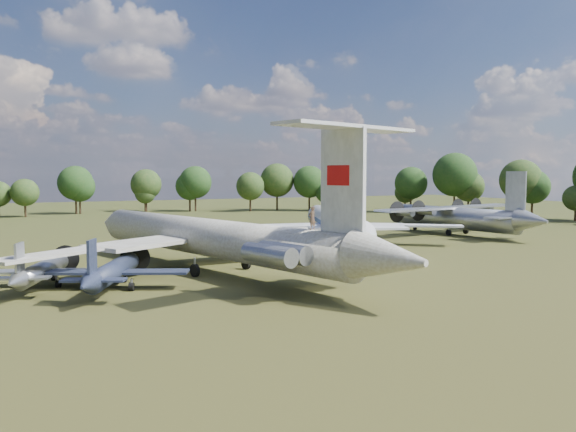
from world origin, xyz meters
name	(u,v)px	position (x,y,z in m)	size (l,w,h in m)	color
ground	(246,262)	(0.00, 0.00, 0.00)	(300.00, 300.00, 0.00)	#223812
il62_airliner	(209,245)	(-5.40, -3.64, 2.67)	(41.94, 54.52, 5.35)	silver
tu104_jet	(335,229)	(15.81, 7.51, 2.36)	(35.36, 47.14, 4.71)	silver
an12_transport	(453,221)	(41.03, 12.53, 2.24)	(30.44, 34.02, 4.48)	#94979B
small_prop_west	(113,276)	(-15.77, -9.70, 1.26)	(12.56, 17.13, 2.51)	black
small_prop_northwest	(42,274)	(-21.27, -5.76, 1.14)	(11.39, 15.53, 2.28)	#9EA1A6
person_on_il62	(312,218)	(-0.89, -17.92, 6.32)	(0.71, 0.46, 1.94)	#96694C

